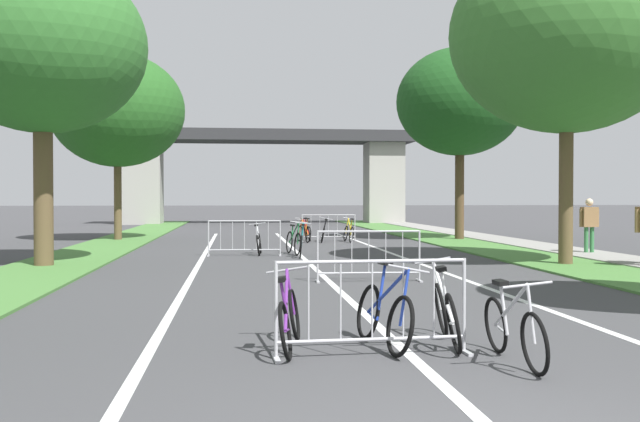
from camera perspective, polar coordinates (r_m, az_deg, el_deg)
The scene contains 27 objects.
grass_verge_left at distance 26.00m, azimuth -16.57°, elevation -2.71°, with size 2.39×52.11×0.05m, color #477A38.
grass_verge_right at distance 26.90m, azimuth 11.31°, elevation -2.56°, with size 2.39×52.11×0.05m, color #477A38.
sidewalk_path_right at distance 27.61m, azimuth 15.42°, elevation -2.45°, with size 1.77×52.11×0.08m, color gray.
lane_stripe_center at distance 19.47m, azimuth -1.04°, elevation -3.98°, with size 0.14×30.15×0.01m, color silver.
lane_stripe_right_lane at distance 19.94m, azimuth 7.16°, elevation -3.87°, with size 0.14×30.15×0.01m, color silver.
lane_stripe_left_lane at distance 19.40m, azimuth -9.47°, elevation -4.01°, with size 0.14×30.15×0.01m, color silver.
overpass_bridge at distance 47.39m, azimuth -4.32°, elevation 3.89°, with size 19.33×3.58×6.07m.
tree_left_cypress_far at distance 19.37m, azimuth -21.10°, elevation 12.06°, with size 5.07×5.07×7.62m.
tree_left_pine_far at distance 29.92m, azimuth -15.73°, elevation 7.67°, with size 5.30×5.30×7.43m.
tree_right_oak_mid at distance 19.65m, azimuth 18.94°, elevation 13.09°, with size 5.88×5.88×8.34m.
tree_right_pine_near at distance 29.88m, azimuth 11.00°, elevation 8.45°, with size 5.11×5.11×7.75m.
crowd_barrier_nearest at distance 7.91m, azimuth 4.14°, elevation -7.70°, with size 2.18×0.56×1.05m.
crowd_barrier_second at distance 14.77m, azimuth 3.88°, elevation -3.61°, with size 2.17×0.53×1.05m.
crowd_barrier_third at distance 21.30m, azimuth -5.99°, elevation -2.17°, with size 2.17×0.53×1.05m.
crowd_barrier_fourth at distance 28.32m, azimuth 0.68°, elevation -1.36°, with size 2.16×0.47×1.05m.
bicycle_silver_0 at distance 21.75m, azimuth -4.86°, elevation -2.52°, with size 0.52×1.59×0.96m.
bicycle_blue_1 at distance 8.35m, azimuth 5.06°, elevation -8.19°, with size 0.66×1.69×1.01m.
bicycle_teal_2 at distance 20.84m, azimuth -1.49°, elevation -2.62°, with size 0.47×1.70×0.99m.
bicycle_orange_3 at distance 27.80m, azimuth -1.27°, elevation -1.72°, with size 0.54×1.70×0.94m.
bicycle_white_4 at distance 8.59m, azimuth 9.93°, elevation -7.92°, with size 0.46×1.69×1.00m.
bicycle_black_5 at distance 27.76m, azimuth 0.26°, elevation -1.75°, with size 0.61×1.70×0.96m.
bicycle_green_6 at distance 21.79m, azimuth -2.11°, elevation -2.44°, with size 0.59×1.64×1.03m.
bicycle_yellow_7 at distance 27.88m, azimuth 2.29°, elevation -1.73°, with size 0.44×1.63×0.95m.
bicycle_purple_8 at distance 8.22m, azimuth -2.43°, elevation -8.49°, with size 0.49×1.71×0.91m.
bicycle_red_9 at distance 28.61m, azimuth -1.05°, elevation -1.66°, with size 0.48×1.64×0.93m.
bicycle_silver_10 at distance 7.81m, azimuth 15.03°, elevation -9.03°, with size 0.50×1.66×0.92m.
pedestrian_pushing_bike at distance 23.00m, azimuth 20.51°, elevation -0.71°, with size 0.61×0.28×1.69m.
Camera 1 is at (-1.87, -4.23, 1.72)m, focal length 40.48 mm.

